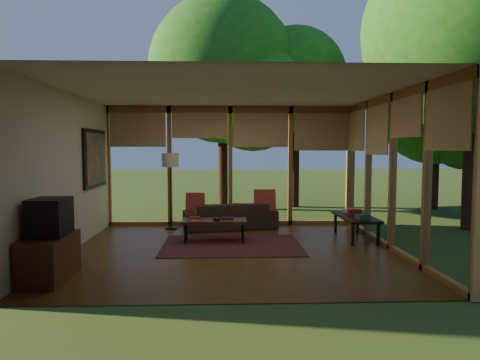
{
  "coord_description": "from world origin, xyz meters",
  "views": [
    {
      "loc": [
        -0.14,
        -7.22,
        1.77
      ],
      "look_at": [
        0.15,
        0.7,
        1.17
      ],
      "focal_mm": 32.0,
      "sensor_mm": 36.0,
      "label": 1
    }
  ],
  "objects_px": {
    "media_cabinet": "(50,258)",
    "side_console": "(355,218)",
    "television": "(50,217)",
    "floor_lamp": "(170,164)",
    "sofa": "(230,216)",
    "coffee_table": "(214,222)"
  },
  "relations": [
    {
      "from": "media_cabinet",
      "to": "side_console",
      "type": "distance_m",
      "value": 5.44
    },
    {
      "from": "media_cabinet",
      "to": "side_console",
      "type": "xyz_separation_m",
      "value": [
        4.87,
        2.42,
        0.11
      ]
    },
    {
      "from": "media_cabinet",
      "to": "television",
      "type": "distance_m",
      "value": 0.55
    },
    {
      "from": "sofa",
      "to": "television",
      "type": "relative_size",
      "value": 3.61
    },
    {
      "from": "television",
      "to": "floor_lamp",
      "type": "xyz_separation_m",
      "value": [
        1.15,
        3.56,
        0.56
      ]
    },
    {
      "from": "sofa",
      "to": "media_cabinet",
      "type": "xyz_separation_m",
      "value": [
        -2.46,
        -3.53,
        0.01
      ]
    },
    {
      "from": "floor_lamp",
      "to": "coffee_table",
      "type": "distance_m",
      "value": 1.95
    },
    {
      "from": "sofa",
      "to": "floor_lamp",
      "type": "distance_m",
      "value": 1.7
    },
    {
      "from": "floor_lamp",
      "to": "side_console",
      "type": "relative_size",
      "value": 1.18
    },
    {
      "from": "media_cabinet",
      "to": "floor_lamp",
      "type": "distance_m",
      "value": 3.91
    },
    {
      "from": "sofa",
      "to": "coffee_table",
      "type": "bearing_deg",
      "value": 65.11
    },
    {
      "from": "coffee_table",
      "to": "floor_lamp",
      "type": "bearing_deg",
      "value": 125.85
    },
    {
      "from": "sofa",
      "to": "media_cabinet",
      "type": "bearing_deg",
      "value": 43.61
    },
    {
      "from": "media_cabinet",
      "to": "floor_lamp",
      "type": "xyz_separation_m",
      "value": [
        1.17,
        3.56,
        1.11
      ]
    },
    {
      "from": "floor_lamp",
      "to": "coffee_table",
      "type": "relative_size",
      "value": 1.38
    },
    {
      "from": "television",
      "to": "side_console",
      "type": "xyz_separation_m",
      "value": [
        4.85,
        2.42,
        -0.44
      ]
    },
    {
      "from": "side_console",
      "to": "sofa",
      "type": "bearing_deg",
      "value": 155.16
    },
    {
      "from": "sofa",
      "to": "floor_lamp",
      "type": "xyz_separation_m",
      "value": [
        -1.29,
        0.03,
        1.12
      ]
    },
    {
      "from": "media_cabinet",
      "to": "coffee_table",
      "type": "distance_m",
      "value": 3.08
    },
    {
      "from": "floor_lamp",
      "to": "media_cabinet",
      "type": "bearing_deg",
      "value": -108.17
    },
    {
      "from": "sofa",
      "to": "floor_lamp",
      "type": "bearing_deg",
      "value": -12.73
    },
    {
      "from": "floor_lamp",
      "to": "coffee_table",
      "type": "bearing_deg",
      "value": -54.15
    }
  ]
}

